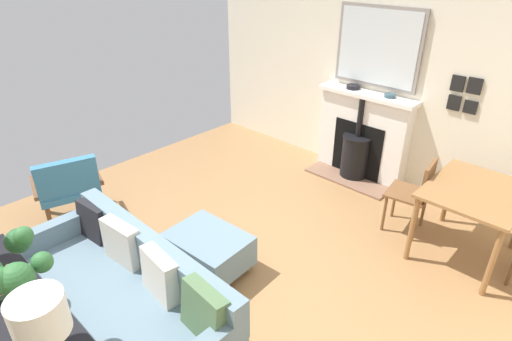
{
  "coord_description": "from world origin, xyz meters",
  "views": [
    {
      "loc": [
        1.84,
        2.39,
        2.67
      ],
      "look_at": [
        -0.69,
        -0.0,
        0.83
      ],
      "focal_mm": 29.11,
      "sensor_mm": 36.0,
      "label": 1
    }
  ],
  "objects_px": {
    "table_lamp_far_end": "(39,317)",
    "book_stack": "(1,287)",
    "console_table": "(16,316)",
    "dining_chair_near_fireplace": "(416,191)",
    "sofa": "(126,297)",
    "armchair_accent": "(68,185)",
    "mantel_bowl_near": "(353,87)",
    "potted_plant": "(8,271)",
    "mantel_bowl_far": "(390,95)",
    "fireplace": "(361,140)",
    "dining_table": "(475,199)",
    "ottoman": "(209,249)"
  },
  "relations": [
    {
      "from": "table_lamp_far_end",
      "to": "book_stack",
      "type": "relative_size",
      "value": 1.71
    },
    {
      "from": "console_table",
      "to": "dining_chair_near_fireplace",
      "type": "bearing_deg",
      "value": 163.93
    },
    {
      "from": "sofa",
      "to": "armchair_accent",
      "type": "distance_m",
      "value": 1.83
    },
    {
      "from": "mantel_bowl_near",
      "to": "dining_chair_near_fireplace",
      "type": "xyz_separation_m",
      "value": [
        0.76,
        1.31,
        -0.66
      ]
    },
    {
      "from": "console_table",
      "to": "book_stack",
      "type": "relative_size",
      "value": 5.85
    },
    {
      "from": "console_table",
      "to": "potted_plant",
      "type": "xyz_separation_m",
      "value": [
        -0.01,
        0.19,
        0.46
      ]
    },
    {
      "from": "console_table",
      "to": "mantel_bowl_far",
      "type": "bearing_deg",
      "value": 177.29
    },
    {
      "from": "armchair_accent",
      "to": "dining_chair_near_fireplace",
      "type": "height_order",
      "value": "dining_chair_near_fireplace"
    },
    {
      "from": "table_lamp_far_end",
      "to": "console_table",
      "type": "bearing_deg",
      "value": -90.0
    },
    {
      "from": "fireplace",
      "to": "table_lamp_far_end",
      "type": "height_order",
      "value": "table_lamp_far_end"
    },
    {
      "from": "dining_table",
      "to": "dining_chair_near_fireplace",
      "type": "height_order",
      "value": "dining_chair_near_fireplace"
    },
    {
      "from": "table_lamp_far_end",
      "to": "dining_table",
      "type": "bearing_deg",
      "value": 164.99
    },
    {
      "from": "mantel_bowl_near",
      "to": "armchair_accent",
      "type": "relative_size",
      "value": 0.2
    },
    {
      "from": "ottoman",
      "to": "console_table",
      "type": "xyz_separation_m",
      "value": [
        1.6,
        0.1,
        0.46
      ]
    },
    {
      "from": "mantel_bowl_far",
      "to": "table_lamp_far_end",
      "type": "distance_m",
      "value": 4.26
    },
    {
      "from": "console_table",
      "to": "ottoman",
      "type": "bearing_deg",
      "value": -176.51
    },
    {
      "from": "fireplace",
      "to": "mantel_bowl_far",
      "type": "distance_m",
      "value": 0.72
    },
    {
      "from": "armchair_accent",
      "to": "book_stack",
      "type": "distance_m",
      "value": 1.98
    },
    {
      "from": "mantel_bowl_near",
      "to": "dining_table",
      "type": "xyz_separation_m",
      "value": [
        0.77,
        1.85,
        -0.52
      ]
    },
    {
      "from": "ottoman",
      "to": "book_stack",
      "type": "bearing_deg",
      "value": -2.5
    },
    {
      "from": "fireplace",
      "to": "book_stack",
      "type": "height_order",
      "value": "fireplace"
    },
    {
      "from": "table_lamp_far_end",
      "to": "dining_chair_near_fireplace",
      "type": "relative_size",
      "value": 0.57
    },
    {
      "from": "mantel_bowl_near",
      "to": "dining_table",
      "type": "distance_m",
      "value": 2.07
    },
    {
      "from": "mantel_bowl_near",
      "to": "potted_plant",
      "type": "distance_m",
      "value": 4.26
    },
    {
      "from": "fireplace",
      "to": "console_table",
      "type": "distance_m",
      "value": 4.21
    },
    {
      "from": "mantel_bowl_far",
      "to": "dining_chair_near_fireplace",
      "type": "bearing_deg",
      "value": 46.45
    },
    {
      "from": "armchair_accent",
      "to": "console_table",
      "type": "height_order",
      "value": "armchair_accent"
    },
    {
      "from": "table_lamp_far_end",
      "to": "potted_plant",
      "type": "xyz_separation_m",
      "value": [
        -0.01,
        -0.43,
        0.02
      ]
    },
    {
      "from": "potted_plant",
      "to": "dining_table",
      "type": "relative_size",
      "value": 0.64
    },
    {
      "from": "mantel_bowl_far",
      "to": "book_stack",
      "type": "height_order",
      "value": "mantel_bowl_far"
    },
    {
      "from": "ottoman",
      "to": "table_lamp_far_end",
      "type": "relative_size",
      "value": 1.57
    },
    {
      "from": "fireplace",
      "to": "armchair_accent",
      "type": "height_order",
      "value": "fireplace"
    },
    {
      "from": "fireplace",
      "to": "dining_chair_near_fireplace",
      "type": "xyz_separation_m",
      "value": [
        0.73,
        1.09,
        -0.0
      ]
    },
    {
      "from": "table_lamp_far_end",
      "to": "mantel_bowl_near",
      "type": "bearing_deg",
      "value": -167.75
    },
    {
      "from": "mantel_bowl_near",
      "to": "armchair_accent",
      "type": "distance_m",
      "value": 3.54
    },
    {
      "from": "mantel_bowl_far",
      "to": "potted_plant",
      "type": "bearing_deg",
      "value": -0.15
    },
    {
      "from": "potted_plant",
      "to": "book_stack",
      "type": "xyz_separation_m",
      "value": [
        0.01,
        -0.36,
        -0.34
      ]
    },
    {
      "from": "book_stack",
      "to": "dining_chair_near_fireplace",
      "type": "bearing_deg",
      "value": 161.4
    },
    {
      "from": "mantel_bowl_far",
      "to": "book_stack",
      "type": "xyz_separation_m",
      "value": [
        4.24,
        -0.37,
        -0.33
      ]
    },
    {
      "from": "sofa",
      "to": "potted_plant",
      "type": "xyz_separation_m",
      "value": [
        0.69,
        0.19,
        0.81
      ]
    },
    {
      "from": "armchair_accent",
      "to": "console_table",
      "type": "bearing_deg",
      "value": 58.45
    },
    {
      "from": "armchair_accent",
      "to": "mantel_bowl_far",
      "type": "bearing_deg",
      "value": 147.83
    },
    {
      "from": "fireplace",
      "to": "console_table",
      "type": "bearing_deg",
      "value": 1.15
    },
    {
      "from": "mantel_bowl_far",
      "to": "potted_plant",
      "type": "xyz_separation_m",
      "value": [
        4.23,
        -0.01,
        0.0
      ]
    },
    {
      "from": "potted_plant",
      "to": "dining_table",
      "type": "distance_m",
      "value": 3.75
    },
    {
      "from": "book_stack",
      "to": "dining_table",
      "type": "relative_size",
      "value": 0.28
    },
    {
      "from": "table_lamp_far_end",
      "to": "dining_table",
      "type": "height_order",
      "value": "table_lamp_far_end"
    },
    {
      "from": "mantel_bowl_far",
      "to": "console_table",
      "type": "bearing_deg",
      "value": -2.71
    },
    {
      "from": "sofa",
      "to": "table_lamp_far_end",
      "type": "height_order",
      "value": "table_lamp_far_end"
    },
    {
      "from": "mantel_bowl_near",
      "to": "ottoman",
      "type": "bearing_deg",
      "value": 4.49
    }
  ]
}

